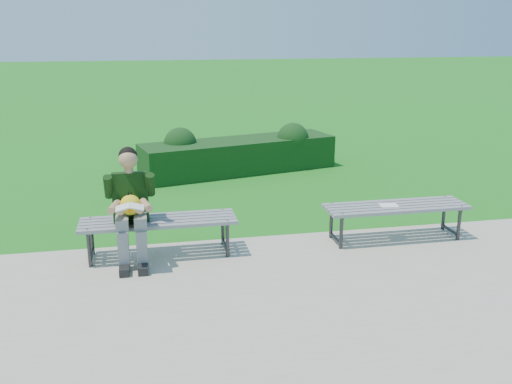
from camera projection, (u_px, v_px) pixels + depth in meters
ground at (242, 239)px, 7.30m from camera, size 80.00×80.00×0.00m
walkway at (272, 301)px, 5.65m from camera, size 30.00×3.50×0.02m
hedge at (239, 153)px, 10.61m from camera, size 3.75×1.76×0.87m
bench_left at (159, 224)px, 6.63m from camera, size 1.80×0.50×0.46m
bench_right at (396, 209)px, 7.16m from camera, size 1.80×0.50×0.46m
seated_boy at (131, 203)px, 6.40m from camera, size 0.56×0.76×1.31m
paper_sheet at (389, 205)px, 7.13m from camera, size 0.24×0.19×0.01m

